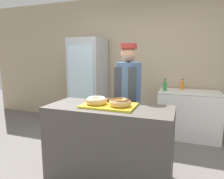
{
  "coord_description": "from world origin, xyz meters",
  "views": [
    {
      "loc": [
        0.77,
        -2.05,
        1.45
      ],
      "look_at": [
        0.0,
        0.1,
        1.08
      ],
      "focal_mm": 32.0,
      "sensor_mm": 36.0,
      "label": 1
    }
  ],
  "objects_px": {
    "serving_tray": "(109,105)",
    "brownie_back_right": "(117,101)",
    "chest_freezer": "(188,114)",
    "brownie_back_left": "(109,100)",
    "beverage_fridge": "(88,83)",
    "baker_person": "(128,99)",
    "donut_chocolate_glaze": "(120,102)",
    "bottle_orange": "(182,85)",
    "bottle_green": "(165,86)",
    "donut_light_glaze": "(97,100)"
  },
  "relations": [
    {
      "from": "serving_tray",
      "to": "brownie_back_right",
      "type": "bearing_deg",
      "value": 69.02
    },
    {
      "from": "chest_freezer",
      "to": "brownie_back_left",
      "type": "bearing_deg",
      "value": -120.66
    },
    {
      "from": "brownie_back_right",
      "to": "chest_freezer",
      "type": "height_order",
      "value": "brownie_back_right"
    },
    {
      "from": "serving_tray",
      "to": "beverage_fridge",
      "type": "bearing_deg",
      "value": 122.94
    },
    {
      "from": "beverage_fridge",
      "to": "baker_person",
      "type": "bearing_deg",
      "value": -43.43
    },
    {
      "from": "baker_person",
      "to": "donut_chocolate_glaze",
      "type": "bearing_deg",
      "value": -82.35
    },
    {
      "from": "brownie_back_right",
      "to": "bottle_orange",
      "type": "xyz_separation_m",
      "value": [
        0.71,
        1.77,
        -0.02
      ]
    },
    {
      "from": "baker_person",
      "to": "beverage_fridge",
      "type": "bearing_deg",
      "value": 136.57
    },
    {
      "from": "serving_tray",
      "to": "brownie_back_right",
      "type": "xyz_separation_m",
      "value": [
        0.05,
        0.14,
        0.03
      ]
    },
    {
      "from": "donut_chocolate_glaze",
      "to": "bottle_green",
      "type": "xyz_separation_m",
      "value": [
        0.33,
        1.69,
        -0.03
      ]
    },
    {
      "from": "donut_light_glaze",
      "to": "chest_freezer",
      "type": "height_order",
      "value": "donut_light_glaze"
    },
    {
      "from": "donut_chocolate_glaze",
      "to": "bottle_orange",
      "type": "distance_m",
      "value": 2.04
    },
    {
      "from": "brownie_back_left",
      "to": "bottle_green",
      "type": "height_order",
      "value": "bottle_green"
    },
    {
      "from": "serving_tray",
      "to": "brownie_back_left",
      "type": "height_order",
      "value": "brownie_back_left"
    },
    {
      "from": "donut_light_glaze",
      "to": "donut_chocolate_glaze",
      "type": "bearing_deg",
      "value": 0.0
    },
    {
      "from": "chest_freezer",
      "to": "bottle_green",
      "type": "distance_m",
      "value": 0.67
    },
    {
      "from": "donut_light_glaze",
      "to": "chest_freezer",
      "type": "xyz_separation_m",
      "value": [
        1.04,
        1.77,
        -0.54
      ]
    },
    {
      "from": "brownie_back_left",
      "to": "baker_person",
      "type": "bearing_deg",
      "value": 77.64
    },
    {
      "from": "bottle_orange",
      "to": "chest_freezer",
      "type": "bearing_deg",
      "value": -52.11
    },
    {
      "from": "brownie_back_left",
      "to": "baker_person",
      "type": "relative_size",
      "value": 0.05
    },
    {
      "from": "beverage_fridge",
      "to": "bottle_orange",
      "type": "distance_m",
      "value": 1.89
    },
    {
      "from": "donut_light_glaze",
      "to": "beverage_fridge",
      "type": "relative_size",
      "value": 0.13
    },
    {
      "from": "serving_tray",
      "to": "beverage_fridge",
      "type": "xyz_separation_m",
      "value": [
        -1.12,
        1.73,
        0.01
      ]
    },
    {
      "from": "donut_chocolate_glaze",
      "to": "serving_tray",
      "type": "bearing_deg",
      "value": 167.54
    },
    {
      "from": "brownie_back_right",
      "to": "baker_person",
      "type": "distance_m",
      "value": 0.49
    },
    {
      "from": "brownie_back_right",
      "to": "serving_tray",
      "type": "bearing_deg",
      "value": -110.98
    },
    {
      "from": "baker_person",
      "to": "serving_tray",
      "type": "bearing_deg",
      "value": -94.81
    },
    {
      "from": "beverage_fridge",
      "to": "chest_freezer",
      "type": "bearing_deg",
      "value": 0.19
    },
    {
      "from": "donut_chocolate_glaze",
      "to": "beverage_fridge",
      "type": "bearing_deg",
      "value": 125.59
    },
    {
      "from": "baker_person",
      "to": "chest_freezer",
      "type": "relative_size",
      "value": 1.55
    },
    {
      "from": "bottle_orange",
      "to": "beverage_fridge",
      "type": "bearing_deg",
      "value": -174.61
    },
    {
      "from": "donut_chocolate_glaze",
      "to": "beverage_fridge",
      "type": "relative_size",
      "value": 0.13
    },
    {
      "from": "donut_light_glaze",
      "to": "donut_chocolate_glaze",
      "type": "distance_m",
      "value": 0.28
    },
    {
      "from": "brownie_back_left",
      "to": "brownie_back_right",
      "type": "distance_m",
      "value": 0.11
    },
    {
      "from": "serving_tray",
      "to": "bottle_orange",
      "type": "bearing_deg",
      "value": 68.25
    },
    {
      "from": "brownie_back_right",
      "to": "bottle_orange",
      "type": "distance_m",
      "value": 1.91
    },
    {
      "from": "brownie_back_right",
      "to": "donut_chocolate_glaze",
      "type": "bearing_deg",
      "value": -63.06
    },
    {
      "from": "chest_freezer",
      "to": "bottle_orange",
      "type": "bearing_deg",
      "value": 127.89
    },
    {
      "from": "donut_chocolate_glaze",
      "to": "bottle_green",
      "type": "relative_size",
      "value": 1.09
    },
    {
      "from": "bottle_orange",
      "to": "baker_person",
      "type": "bearing_deg",
      "value": -118.84
    },
    {
      "from": "beverage_fridge",
      "to": "donut_light_glaze",
      "type": "bearing_deg",
      "value": -60.87
    },
    {
      "from": "serving_tray",
      "to": "bottle_green",
      "type": "height_order",
      "value": "bottle_green"
    },
    {
      "from": "bottle_green",
      "to": "bottle_orange",
      "type": "bearing_deg",
      "value": 39.89
    },
    {
      "from": "donut_light_glaze",
      "to": "bottle_green",
      "type": "height_order",
      "value": "bottle_green"
    },
    {
      "from": "beverage_fridge",
      "to": "chest_freezer",
      "type": "distance_m",
      "value": 2.08
    },
    {
      "from": "brownie_back_left",
      "to": "brownie_back_right",
      "type": "relative_size",
      "value": 1.0
    },
    {
      "from": "bottle_green",
      "to": "bottle_orange",
      "type": "distance_m",
      "value": 0.39
    },
    {
      "from": "donut_chocolate_glaze",
      "to": "bottle_green",
      "type": "distance_m",
      "value": 1.73
    },
    {
      "from": "donut_chocolate_glaze",
      "to": "donut_light_glaze",
      "type": "bearing_deg",
      "value": 180.0
    },
    {
      "from": "brownie_back_right",
      "to": "brownie_back_left",
      "type": "bearing_deg",
      "value": 180.0
    }
  ]
}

